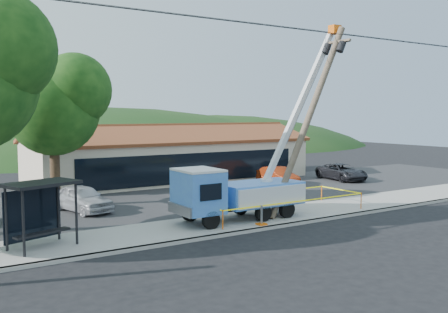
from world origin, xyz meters
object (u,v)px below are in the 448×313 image
bus_shelter (39,199)px  car_silver (82,213)px  car_dark (341,181)px  utility_truck (237,190)px  car_red (278,187)px  leaning_pole (311,111)px

bus_shelter → car_silver: bus_shelter is taller
car_silver → car_dark: bearing=-10.1°
utility_truck → bus_shelter: utility_truck is taller
bus_shelter → utility_truck: bearing=-19.2°
utility_truck → car_red: bearing=41.8°
car_silver → car_dark: 21.70m
car_dark → bus_shelter: bearing=-154.8°
utility_truck → car_dark: utility_truck is taller
leaning_pole → car_red: bearing=60.3°
leaning_pole → car_silver: leaning_pole is taller
utility_truck → bus_shelter: bearing=179.6°
utility_truck → bus_shelter: size_ratio=3.26×
utility_truck → car_silver: (-5.85, 6.59, -1.67)m
leaning_pole → car_dark: (11.54, 8.80, -5.65)m
car_red → car_dark: bearing=3.0°
bus_shelter → car_silver: size_ratio=0.73×
leaning_pole → car_red: size_ratio=2.43×
bus_shelter → car_dark: bearing=-1.3°
car_red → utility_truck: bearing=-131.0°
utility_truck → car_red: size_ratio=2.45×
utility_truck → car_silver: 8.97m
leaning_pole → car_dark: leaning_pole is taller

